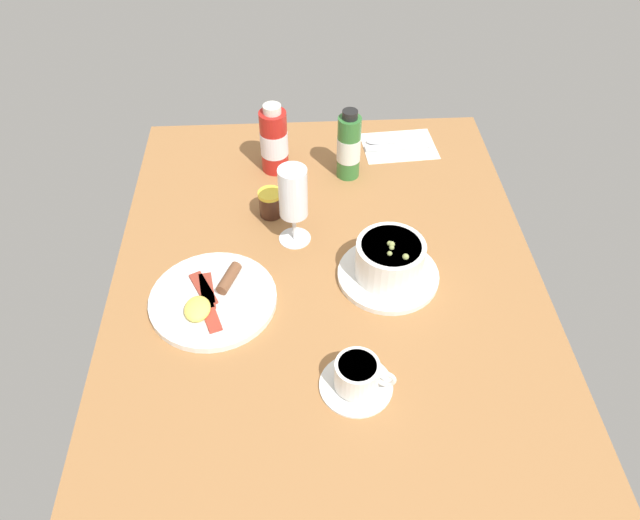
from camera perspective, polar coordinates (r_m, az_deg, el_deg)
The scene contains 9 objects.
ground_plane at distance 120.68cm, azimuth 0.63°, elevation -1.89°, with size 110.00×84.00×3.00cm, color #9E6B3D.
porridge_bowl at distance 116.85cm, azimuth 6.53°, elevation -0.19°, with size 19.75×19.75×9.42cm.
cutlery_setting at distance 154.14cm, azimuth 7.25°, elevation 10.61°, with size 14.36×18.63×0.90cm.
coffee_cup at distance 101.51cm, azimuth 3.51°, elevation -10.86°, with size 12.36×12.53×6.10cm.
wine_glass at distance 119.60cm, azimuth -2.53°, elevation 6.01°, with size 6.63×6.63×17.72cm.
jam_jar at distance 131.25cm, azimuth -4.67°, elevation 5.32°, with size 5.11×5.11×6.03cm.
sauce_bottle_red at distance 141.58cm, azimuth -4.33°, elevation 11.07°, with size 6.36×6.36×16.86cm.
sauce_bottle_green at distance 139.38cm, azimuth 2.71°, elevation 10.57°, with size 5.39×5.39×16.95cm.
breakfast_plate at distance 115.83cm, azimuth -10.06°, elevation -3.65°, with size 23.93×23.93×3.70cm.
Camera 1 is at (-82.00, 5.70, 86.86)cm, focal length 34.15 mm.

